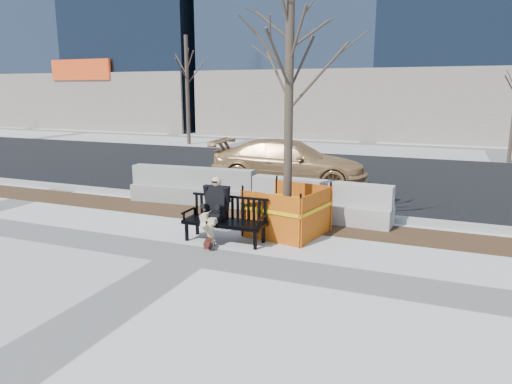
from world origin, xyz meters
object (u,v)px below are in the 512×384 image
tree_fence (287,233)px  jersey_barrier_left (193,203)px  seated_man (216,240)px  jersey_barrier_right (319,220)px  sedan (289,185)px  bench (225,241)px

tree_fence → jersey_barrier_left: tree_fence is taller
seated_man → tree_fence: size_ratio=0.24×
jersey_barrier_left → jersey_barrier_right: (3.42, -0.36, 0.00)m
sedan → jersey_barrier_left: sedan is taller
jersey_barrier_left → seated_man: bearing=-56.9°
bench → seated_man: 0.22m
jersey_barrier_left → jersey_barrier_right: size_ratio=1.03×
seated_man → sedan: bearing=92.9°
bench → sedan: sedan is taller
tree_fence → jersey_barrier_right: tree_fence is taller
jersey_barrier_left → jersey_barrier_right: bearing=-10.5°
sedan → jersey_barrier_left: 3.53m
tree_fence → sedan: tree_fence is taller
seated_man → jersey_barrier_left: bearing=126.8°
bench → sedan: bearing=95.1°
jersey_barrier_right → sedan: bearing=121.5°
bench → jersey_barrier_left: 3.31m
tree_fence → jersey_barrier_right: size_ratio=1.62×
tree_fence → jersey_barrier_left: (-3.07, 1.59, 0.00)m
sedan → tree_fence: bearing=-166.3°
bench → jersey_barrier_right: (1.29, 2.17, 0.00)m
tree_fence → jersey_barrier_left: 3.46m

